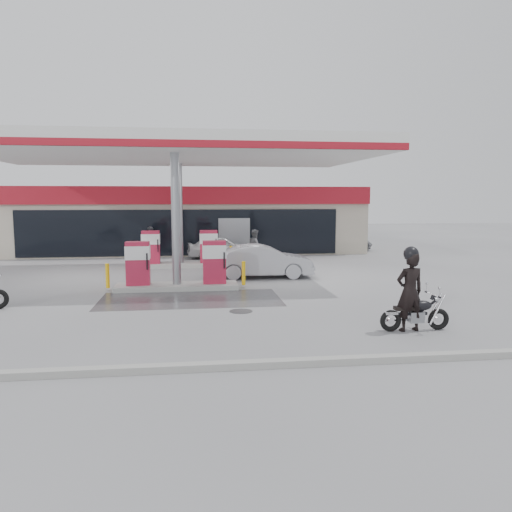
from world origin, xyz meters
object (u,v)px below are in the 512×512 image
Objects in this scene: pump_island_near at (177,270)px; attendant at (255,246)px; biker_main at (410,292)px; parked_car_right at (341,242)px; pump_island_far at (180,252)px; main_motorcycle at (416,315)px; parked_car_left at (46,246)px; hatchback_silver at (263,261)px; sedan_white at (220,247)px; biker_walking at (151,245)px.

pump_island_near is 2.94× the size of attendant.
biker_main reaches higher than parked_car_right.
pump_island_far is 2.79× the size of main_motorcycle.
pump_island_near is 2.53× the size of biker_main.
main_motorcycle is at bearing 172.62° from biker_main.
parked_car_left is (-11.79, 5.00, -0.32)m from attendant.
main_motorcycle is (6.22, -6.72, -0.29)m from pump_island_near.
biker_main is at bearing 159.61° from parked_car_right.
attendant is at bearing 14.60° from pump_island_far.
hatchback_silver is at bearing -46.99° from pump_island_far.
hatchback_silver is at bearing -173.96° from sedan_white.
main_motorcycle is 19.10m from parked_car_right.
pump_island_near is 9.04m from biker_main.
hatchback_silver is at bearing 175.00° from attendant.
main_motorcycle is 16.43m from sedan_white.
pump_island_far reaches higher than parked_car_right.
pump_island_far is at bearing 45.03° from hatchback_silver.
pump_island_near is at bearing -124.79° from parked_car_left.
biker_walking is (-7.62, 14.92, -0.14)m from biker_main.
pump_island_far is 3.97m from attendant.
parked_car_right is at bearing 50.19° from pump_island_near.
main_motorcycle is 0.46× the size of parked_car_right.
parked_car_right is (17.95, 0.00, -0.00)m from parked_car_left.
parked_car_right is 2.27× the size of biker_walking.
pump_island_near is 2.94× the size of biker_walking.
biker_main is 9.27m from hatchback_silver.
pump_island_far is 5.20m from hatchback_silver.
pump_island_far is 1.40× the size of sedan_white.
biker_main is at bearing -172.42° from attendant.
pump_island_near is 8.35m from biker_walking.
biker_walking is at bearing 99.74° from parked_car_right.
biker_walking is (-5.43, 1.20, 0.00)m from attendant.
biker_main is 23.37m from parked_car_left.
sedan_white is 10.49m from parked_car_left.
main_motorcycle is (6.22, -12.72, -0.29)m from pump_island_far.
pump_island_far reaches higher than main_motorcycle.
parked_car_right is at bearing 78.94° from main_motorcycle.
sedan_white is 7.14m from hatchback_silver.
hatchback_silver is at bearing 138.21° from parked_car_right.
biker_main is 1.16× the size of attendant.
parked_car_right is (7.84, 2.80, -0.07)m from sedan_white.
main_motorcycle is 16.85m from biker_walking.
attendant is 12.81m from parked_car_left.
parked_car_right is at bearing -31.35° from hatchback_silver.
attendant is 4.81m from hatchback_silver.
biker_main is 13.90m from attendant.
attendant is (3.84, 7.00, 0.16)m from pump_island_near.
biker_main is 16.76m from biker_walking.
biker_walking reaches higher than main_motorcycle.
biker_main is (6.03, -6.72, 0.31)m from pump_island_near.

